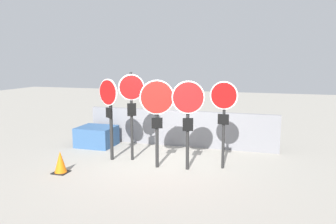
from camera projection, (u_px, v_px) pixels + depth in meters
name	position (u px, v px, depth m)	size (l,w,h in m)	color
ground_plane	(160.00, 164.00, 8.42)	(40.00, 40.00, 0.00)	gray
fence_back	(179.00, 128.00, 10.16)	(5.95, 0.12, 1.12)	slate
stop_sign_0	(109.00, 106.00, 8.57)	(0.65, 0.31, 2.18)	black
stop_sign_1	(131.00, 99.00, 8.51)	(0.60, 0.35, 2.35)	black
stop_sign_2	(157.00, 107.00, 7.92)	(0.79, 0.33, 2.19)	black
stop_sign_3	(188.00, 109.00, 7.76)	(0.75, 0.27, 2.18)	black
stop_sign_4	(224.00, 107.00, 7.85)	(0.68, 0.16, 2.16)	black
traffic_cone_0	(60.00, 162.00, 7.75)	(0.35, 0.35, 0.53)	black
storage_crate	(97.00, 136.00, 10.21)	(1.10, 0.97, 0.61)	#335684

